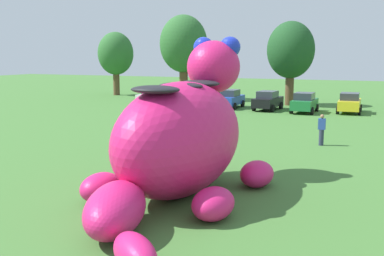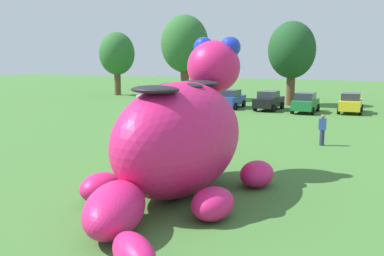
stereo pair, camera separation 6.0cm
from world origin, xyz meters
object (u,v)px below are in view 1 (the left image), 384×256
(car_black, at_px, (268,101))
(car_green, at_px, (304,103))
(car_yellow, at_px, (350,103))
(giant_inflatable_creature, at_px, (181,137))
(spectator_mid_field, at_px, (322,130))
(car_white, at_px, (154,96))
(car_orange, at_px, (190,98))
(car_blue, at_px, (230,99))

(car_black, height_order, car_green, same)
(car_black, height_order, car_yellow, same)
(giant_inflatable_creature, height_order, spectator_mid_field, giant_inflatable_creature)
(car_white, height_order, car_orange, same)
(car_white, height_order, car_green, same)
(car_black, bearing_deg, car_white, -178.57)
(car_white, bearing_deg, car_blue, 3.75)
(car_white, bearing_deg, car_yellow, 3.26)
(spectator_mid_field, bearing_deg, car_green, 103.12)
(giant_inflatable_creature, xyz_separation_m, car_white, (-14.69, 25.52, -1.20))
(giant_inflatable_creature, height_order, car_blue, giant_inflatable_creature)
(giant_inflatable_creature, bearing_deg, car_blue, 104.95)
(giant_inflatable_creature, relative_size, car_orange, 2.61)
(giant_inflatable_creature, distance_m, car_green, 25.31)
(giant_inflatable_creature, distance_m, spectator_mid_field, 11.56)
(car_white, height_order, car_blue, same)
(giant_inflatable_creature, relative_size, car_black, 2.59)
(car_blue, bearing_deg, car_yellow, 2.90)
(spectator_mid_field, bearing_deg, car_yellow, 89.08)
(giant_inflatable_creature, xyz_separation_m, car_green, (0.05, 25.28, -1.20))
(car_blue, bearing_deg, car_green, -6.09)
(giant_inflatable_creature, distance_m, car_blue, 26.96)
(car_orange, xyz_separation_m, car_yellow, (14.33, 1.21, 0.00))
(car_yellow, bearing_deg, giant_inflatable_creature, -97.78)
(car_orange, relative_size, car_yellow, 1.02)
(car_blue, height_order, spectator_mid_field, car_blue)
(car_white, height_order, spectator_mid_field, car_white)
(car_orange, bearing_deg, spectator_mid_field, -45.56)
(spectator_mid_field, bearing_deg, car_black, 114.24)
(car_orange, relative_size, spectator_mid_field, 2.46)
(car_white, relative_size, spectator_mid_field, 2.47)
(giant_inflatable_creature, distance_m, car_yellow, 26.84)
(car_white, bearing_deg, giant_inflatable_creature, -60.07)
(car_white, relative_size, car_orange, 1.01)
(car_orange, bearing_deg, giant_inflatable_creature, -67.11)
(giant_inflatable_creature, xyz_separation_m, car_yellow, (3.63, 26.56, -1.20))
(car_black, xyz_separation_m, car_green, (3.34, -0.52, 0.00))
(car_green, height_order, spectator_mid_field, car_green)
(car_yellow, relative_size, spectator_mid_field, 2.42)
(giant_inflatable_creature, xyz_separation_m, car_orange, (-10.70, 25.35, -1.20))
(car_blue, distance_m, car_green, 7.04)
(car_green, height_order, car_yellow, same)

